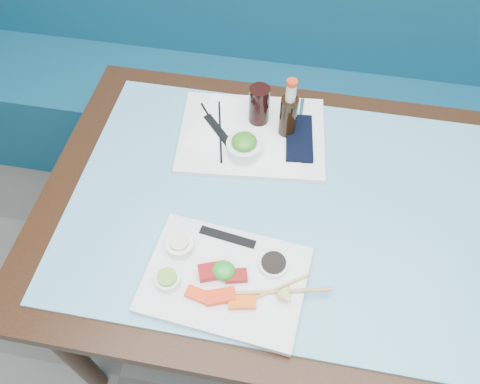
% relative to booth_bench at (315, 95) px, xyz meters
% --- Properties ---
extents(booth_bench, '(3.00, 0.56, 1.17)m').
position_rel_booth_bench_xyz_m(booth_bench, '(0.00, 0.00, 0.00)').
color(booth_bench, navy).
rests_on(booth_bench, ground).
extents(dining_table, '(1.40, 0.90, 0.75)m').
position_rel_booth_bench_xyz_m(dining_table, '(0.00, -0.84, 0.29)').
color(dining_table, black).
rests_on(dining_table, ground).
extents(glass_top, '(1.22, 0.76, 0.01)m').
position_rel_booth_bench_xyz_m(glass_top, '(0.00, -0.84, 0.38)').
color(glass_top, '#5A9CB5').
rests_on(glass_top, dining_table).
extents(sashimi_plate, '(0.39, 0.29, 0.02)m').
position_rel_booth_bench_xyz_m(sashimi_plate, '(-0.16, -1.08, 0.39)').
color(sashimi_plate, silver).
rests_on(sashimi_plate, glass_top).
extents(salmon_left, '(0.06, 0.04, 0.01)m').
position_rel_booth_bench_xyz_m(salmon_left, '(-0.21, -1.13, 0.41)').
color(salmon_left, '#FF340A').
rests_on(salmon_left, sashimi_plate).
extents(salmon_mid, '(0.07, 0.05, 0.02)m').
position_rel_booth_bench_xyz_m(salmon_mid, '(-0.16, -1.13, 0.41)').
color(salmon_mid, '#F42F09').
rests_on(salmon_mid, sashimi_plate).
extents(salmon_right, '(0.07, 0.04, 0.01)m').
position_rel_booth_bench_xyz_m(salmon_right, '(-0.11, -1.13, 0.41)').
color(salmon_right, '#FF580A').
rests_on(salmon_right, sashimi_plate).
extents(tuna_left, '(0.07, 0.06, 0.02)m').
position_rel_booth_bench_xyz_m(tuna_left, '(-0.19, -1.07, 0.41)').
color(tuna_left, maroon).
rests_on(tuna_left, sashimi_plate).
extents(tuna_right, '(0.06, 0.04, 0.02)m').
position_rel_booth_bench_xyz_m(tuna_right, '(-0.14, -1.07, 0.41)').
color(tuna_right, maroon).
rests_on(tuna_right, sashimi_plate).
extents(seaweed_garnish, '(0.07, 0.07, 0.03)m').
position_rel_booth_bench_xyz_m(seaweed_garnish, '(-0.17, -1.07, 0.42)').
color(seaweed_garnish, '#219225').
rests_on(seaweed_garnish, sashimi_plate).
extents(ramekin_wasabi, '(0.07, 0.07, 0.02)m').
position_rel_booth_bench_xyz_m(ramekin_wasabi, '(-0.29, -1.11, 0.41)').
color(ramekin_wasabi, white).
rests_on(ramekin_wasabi, sashimi_plate).
extents(wasabi_fill, '(0.06, 0.06, 0.01)m').
position_rel_booth_bench_xyz_m(wasabi_fill, '(-0.29, -1.11, 0.43)').
color(wasabi_fill, '#70AB37').
rests_on(wasabi_fill, ramekin_wasabi).
extents(ramekin_ginger, '(0.09, 0.09, 0.03)m').
position_rel_booth_bench_xyz_m(ramekin_ginger, '(-0.28, -1.02, 0.42)').
color(ramekin_ginger, white).
rests_on(ramekin_ginger, sashimi_plate).
extents(ginger_fill, '(0.06, 0.06, 0.01)m').
position_rel_booth_bench_xyz_m(ginger_fill, '(-0.28, -1.02, 0.43)').
color(ginger_fill, beige).
rests_on(ginger_fill, ramekin_ginger).
extents(soy_dish, '(0.07, 0.07, 0.01)m').
position_rel_booth_bench_xyz_m(soy_dish, '(-0.06, -1.03, 0.41)').
color(soy_dish, white).
rests_on(soy_dish, sashimi_plate).
extents(soy_fill, '(0.06, 0.06, 0.01)m').
position_rel_booth_bench_xyz_m(soy_fill, '(-0.06, -1.03, 0.42)').
color(soy_fill, black).
rests_on(soy_fill, soy_dish).
extents(lemon_wedge, '(0.05, 0.05, 0.04)m').
position_rel_booth_bench_xyz_m(lemon_wedge, '(-0.02, -1.11, 0.42)').
color(lemon_wedge, '#E6E76D').
rests_on(lemon_wedge, sashimi_plate).
extents(chopstick_sleeve, '(0.14, 0.04, 0.00)m').
position_rel_booth_bench_xyz_m(chopstick_sleeve, '(-0.18, -0.97, 0.40)').
color(chopstick_sleeve, black).
rests_on(chopstick_sleeve, sashimi_plate).
extents(wooden_chopstick_a, '(0.17, 0.12, 0.01)m').
position_rel_booth_bench_xyz_m(wooden_chopstick_a, '(-0.05, -1.09, 0.41)').
color(wooden_chopstick_a, tan).
rests_on(wooden_chopstick_a, sashimi_plate).
extents(wooden_chopstick_b, '(0.25, 0.07, 0.01)m').
position_rel_booth_bench_xyz_m(wooden_chopstick_b, '(-0.04, -1.09, 0.41)').
color(wooden_chopstick_b, tan).
rests_on(wooden_chopstick_b, sashimi_plate).
extents(serving_tray, '(0.44, 0.35, 0.02)m').
position_rel_booth_bench_xyz_m(serving_tray, '(-0.18, -0.62, 0.39)').
color(serving_tray, white).
rests_on(serving_tray, glass_top).
extents(paper_placemat, '(0.36, 0.28, 0.00)m').
position_rel_booth_bench_xyz_m(paper_placemat, '(-0.18, -0.62, 0.40)').
color(paper_placemat, white).
rests_on(paper_placemat, serving_tray).
extents(seaweed_bowl, '(0.13, 0.13, 0.04)m').
position_rel_booth_bench_xyz_m(seaweed_bowl, '(-0.19, -0.70, 0.42)').
color(seaweed_bowl, white).
rests_on(seaweed_bowl, serving_tray).
extents(seaweed_salad, '(0.09, 0.09, 0.04)m').
position_rel_booth_bench_xyz_m(seaweed_salad, '(-0.19, -0.70, 0.44)').
color(seaweed_salad, '#317A1C').
rests_on(seaweed_salad, seaweed_bowl).
extents(cola_glass, '(0.07, 0.07, 0.12)m').
position_rel_booth_bench_xyz_m(cola_glass, '(-0.17, -0.57, 0.46)').
color(cola_glass, black).
rests_on(cola_glass, serving_tray).
extents(navy_pouch, '(0.09, 0.18, 0.01)m').
position_rel_booth_bench_xyz_m(navy_pouch, '(-0.04, -0.62, 0.41)').
color(navy_pouch, black).
rests_on(navy_pouch, serving_tray).
extents(fork, '(0.01, 0.10, 0.01)m').
position_rel_booth_bench_xyz_m(fork, '(-0.05, -0.52, 0.40)').
color(fork, silver).
rests_on(fork, serving_tray).
extents(black_chopstick_a, '(0.14, 0.20, 0.01)m').
position_rel_booth_bench_xyz_m(black_chopstick_a, '(-0.28, -0.63, 0.40)').
color(black_chopstick_a, black).
rests_on(black_chopstick_a, serving_tray).
extents(black_chopstick_b, '(0.06, 0.23, 0.01)m').
position_rel_booth_bench_xyz_m(black_chopstick_b, '(-0.27, -0.63, 0.40)').
color(black_chopstick_b, black).
rests_on(black_chopstick_b, serving_tray).
extents(tray_sleeve, '(0.11, 0.12, 0.00)m').
position_rel_booth_bench_xyz_m(tray_sleeve, '(-0.27, -0.63, 0.40)').
color(tray_sleeve, black).
rests_on(tray_sleeve, serving_tray).
extents(cola_bottle_body, '(0.06, 0.06, 0.14)m').
position_rel_booth_bench_xyz_m(cola_bottle_body, '(-0.08, -0.60, 0.45)').
color(cola_bottle_body, black).
rests_on(cola_bottle_body, glass_top).
extents(cola_bottle_neck, '(0.04, 0.04, 0.05)m').
position_rel_booth_bench_xyz_m(cola_bottle_neck, '(-0.08, -0.60, 0.55)').
color(cola_bottle_neck, silver).
rests_on(cola_bottle_neck, cola_bottle_body).
extents(cola_bottle_cap, '(0.03, 0.03, 0.01)m').
position_rel_booth_bench_xyz_m(cola_bottle_cap, '(-0.08, -0.60, 0.58)').
color(cola_bottle_cap, red).
rests_on(cola_bottle_cap, cola_bottle_neck).
extents(blue_napkin, '(0.14, 0.14, 0.01)m').
position_rel_booth_bench_xyz_m(blue_napkin, '(-0.28, -1.10, 0.39)').
color(blue_napkin, navy).
rests_on(blue_napkin, glass_top).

